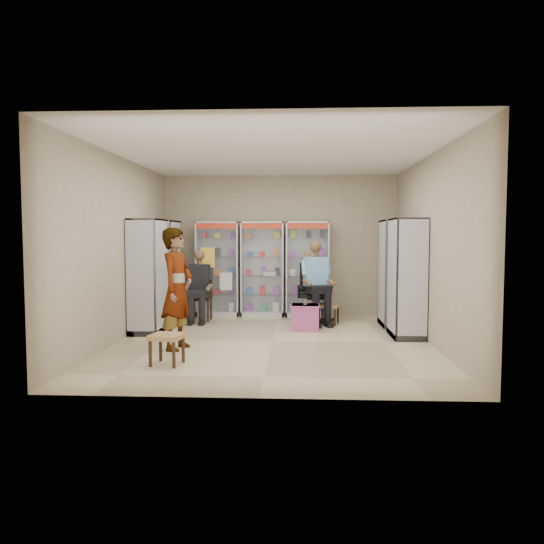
{
  "coord_description": "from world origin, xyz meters",
  "views": [
    {
      "loc": [
        0.42,
        -8.47,
        1.72
      ],
      "look_at": [
        -0.05,
        0.7,
        1.08
      ],
      "focal_mm": 35.0,
      "sensor_mm": 36.0,
      "label": 1
    }
  ],
  "objects_px": {
    "wooden_chair": "(200,297)",
    "seated_shopkeeper": "(315,285)",
    "cabinet_back_mid": "(263,269)",
    "pink_trunk": "(305,317)",
    "cabinet_back_right": "(307,269)",
    "woven_stool_a": "(329,314)",
    "standing_man": "(177,289)",
    "cabinet_right_far": "(395,273)",
    "office_chair": "(315,293)",
    "woven_stool_b": "(167,349)",
    "cabinet_right_near": "(407,278)",
    "cabinet_left_far": "(164,272)",
    "cabinet_left_near": "(148,276)",
    "cabinet_back_left": "(218,269)"
  },
  "relations": [
    {
      "from": "cabinet_left_far",
      "to": "woven_stool_b",
      "type": "xyz_separation_m",
      "value": [
        0.9,
        -3.41,
        -0.8
      ]
    },
    {
      "from": "wooden_chair",
      "to": "seated_shopkeeper",
      "type": "bearing_deg",
      "value": -4.56
    },
    {
      "from": "pink_trunk",
      "to": "cabinet_right_far",
      "type": "bearing_deg",
      "value": 17.71
    },
    {
      "from": "cabinet_right_far",
      "to": "woven_stool_a",
      "type": "height_order",
      "value": "cabinet_right_far"
    },
    {
      "from": "pink_trunk",
      "to": "seated_shopkeeper",
      "type": "bearing_deg",
      "value": 75.34
    },
    {
      "from": "cabinet_back_left",
      "to": "cabinet_left_near",
      "type": "xyz_separation_m",
      "value": [
        -0.93,
        -2.03,
        0.0
      ]
    },
    {
      "from": "cabinet_back_right",
      "to": "office_chair",
      "type": "distance_m",
      "value": 0.97
    },
    {
      "from": "cabinet_back_right",
      "to": "woven_stool_b",
      "type": "height_order",
      "value": "cabinet_back_right"
    },
    {
      "from": "cabinet_left_near",
      "to": "woven_stool_b",
      "type": "relative_size",
      "value": 4.89
    },
    {
      "from": "cabinet_right_near",
      "to": "woven_stool_b",
      "type": "xyz_separation_m",
      "value": [
        -3.56,
        -2.11,
        -0.8
      ]
    },
    {
      "from": "standing_man",
      "to": "office_chair",
      "type": "bearing_deg",
      "value": -26.36
    },
    {
      "from": "cabinet_back_right",
      "to": "pink_trunk",
      "type": "bearing_deg",
      "value": -92.09
    },
    {
      "from": "woven_stool_b",
      "to": "standing_man",
      "type": "distance_m",
      "value": 1.2
    },
    {
      "from": "cabinet_right_near",
      "to": "cabinet_left_near",
      "type": "relative_size",
      "value": 1.0
    },
    {
      "from": "cabinet_right_near",
      "to": "office_chair",
      "type": "relative_size",
      "value": 1.7
    },
    {
      "from": "cabinet_back_right",
      "to": "seated_shopkeeper",
      "type": "bearing_deg",
      "value": -81.45
    },
    {
      "from": "cabinet_right_far",
      "to": "cabinet_back_right",
      "type": "bearing_deg",
      "value": 55.27
    },
    {
      "from": "cabinet_left_far",
      "to": "pink_trunk",
      "type": "relative_size",
      "value": 4.13
    },
    {
      "from": "cabinet_back_mid",
      "to": "pink_trunk",
      "type": "height_order",
      "value": "cabinet_back_mid"
    },
    {
      "from": "cabinet_back_right",
      "to": "woven_stool_b",
      "type": "bearing_deg",
      "value": -113.96
    },
    {
      "from": "cabinet_back_mid",
      "to": "cabinet_right_near",
      "type": "xyz_separation_m",
      "value": [
        2.58,
        -2.23,
        0.0
      ]
    },
    {
      "from": "cabinet_right_near",
      "to": "seated_shopkeeper",
      "type": "height_order",
      "value": "cabinet_right_near"
    },
    {
      "from": "wooden_chair",
      "to": "cabinet_back_right",
      "type": "bearing_deg",
      "value": 18.75
    },
    {
      "from": "cabinet_back_right",
      "to": "woven_stool_a",
      "type": "height_order",
      "value": "cabinet_back_right"
    },
    {
      "from": "cabinet_back_left",
      "to": "woven_stool_a",
      "type": "relative_size",
      "value": 5.19
    },
    {
      "from": "cabinet_right_far",
      "to": "office_chair",
      "type": "height_order",
      "value": "cabinet_right_far"
    },
    {
      "from": "woven_stool_a",
      "to": "cabinet_right_near",
      "type": "bearing_deg",
      "value": -44.83
    },
    {
      "from": "cabinet_left_far",
      "to": "seated_shopkeeper",
      "type": "xyz_separation_m",
      "value": [
        2.97,
        0.02,
        -0.25
      ]
    },
    {
      "from": "standing_man",
      "to": "cabinet_right_far",
      "type": "bearing_deg",
      "value": -44.2
    },
    {
      "from": "cabinet_left_far",
      "to": "wooden_chair",
      "type": "bearing_deg",
      "value": 106.39
    },
    {
      "from": "cabinet_right_far",
      "to": "pink_trunk",
      "type": "relative_size",
      "value": 4.13
    },
    {
      "from": "cabinet_back_left",
      "to": "woven_stool_a",
      "type": "xyz_separation_m",
      "value": [
        2.3,
        -1.01,
        -0.81
      ]
    },
    {
      "from": "seated_shopkeeper",
      "to": "woven_stool_b",
      "type": "distance_m",
      "value": 4.04
    },
    {
      "from": "cabinet_right_far",
      "to": "wooden_chair",
      "type": "relative_size",
      "value": 2.13
    },
    {
      "from": "cabinet_back_mid",
      "to": "cabinet_left_far",
      "type": "relative_size",
      "value": 1.0
    },
    {
      "from": "cabinet_right_near",
      "to": "cabinet_left_far",
      "type": "bearing_deg",
      "value": 73.75
    },
    {
      "from": "cabinet_right_far",
      "to": "cabinet_right_near",
      "type": "bearing_deg",
      "value": -180.0
    },
    {
      "from": "cabinet_left_far",
      "to": "cabinet_left_near",
      "type": "height_order",
      "value": "same"
    },
    {
      "from": "woven_stool_a",
      "to": "standing_man",
      "type": "relative_size",
      "value": 0.21
    },
    {
      "from": "cabinet_left_near",
      "to": "standing_man",
      "type": "height_order",
      "value": "cabinet_left_near"
    },
    {
      "from": "cabinet_right_far",
      "to": "standing_man",
      "type": "relative_size",
      "value": 1.09
    },
    {
      "from": "cabinet_left_far",
      "to": "woven_stool_b",
      "type": "height_order",
      "value": "cabinet_left_far"
    },
    {
      "from": "cabinet_left_near",
      "to": "wooden_chair",
      "type": "height_order",
      "value": "cabinet_left_near"
    },
    {
      "from": "cabinet_right_far",
      "to": "woven_stool_b",
      "type": "height_order",
      "value": "cabinet_right_far"
    },
    {
      "from": "woven_stool_a",
      "to": "standing_man",
      "type": "distance_m",
      "value": 3.45
    },
    {
      "from": "wooden_chair",
      "to": "pink_trunk",
      "type": "distance_m",
      "value": 2.3
    },
    {
      "from": "cabinet_right_far",
      "to": "cabinet_left_far",
      "type": "xyz_separation_m",
      "value": [
        -4.46,
        0.2,
        0.0
      ]
    },
    {
      "from": "cabinet_back_right",
      "to": "cabinet_right_far",
      "type": "height_order",
      "value": "same"
    },
    {
      "from": "woven_stool_a",
      "to": "wooden_chair",
      "type": "bearing_deg",
      "value": 173.84
    },
    {
      "from": "cabinet_right_far",
      "to": "woven_stool_b",
      "type": "xyz_separation_m",
      "value": [
        -3.56,
        -3.21,
        -0.8
      ]
    }
  ]
}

